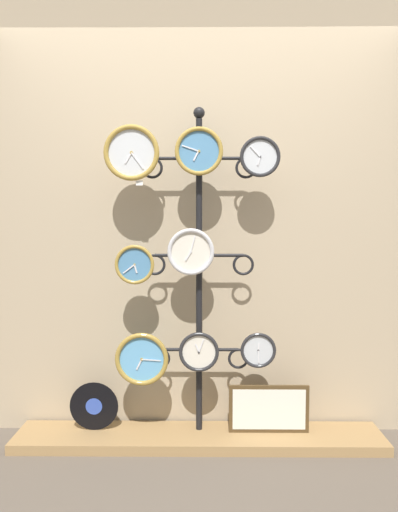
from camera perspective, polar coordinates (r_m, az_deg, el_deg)
The scene contains 15 objects.
ground_plane at distance 2.89m, azimuth -0.07°, elevation -23.49°, with size 12.00×12.00×0.00m, color brown.
shop_wall at distance 3.12m, azimuth 0.04°, elevation 5.31°, with size 4.40×0.04×2.80m.
low_shelf at distance 3.19m, azimuth -0.00°, elevation -20.07°, with size 2.20×0.36×0.06m.
display_stand at distance 3.04m, azimuth 0.01°, elevation -9.03°, with size 0.68×0.42×1.99m.
clock_top_left at distance 2.92m, azimuth -7.72°, elevation 11.62°, with size 0.32×0.04×0.32m.
clock_top_center at distance 2.91m, azimuth -0.06°, elevation 11.89°, with size 0.28×0.04×0.28m.
clock_top_right at distance 2.92m, azimuth 6.99°, elevation 11.19°, with size 0.23×0.04×0.23m.
clock_middle_left at distance 2.89m, azimuth -7.37°, elevation -0.98°, with size 0.23×0.04×0.23m.
clock_middle_center at distance 2.89m, azimuth -0.94°, elevation 0.49°, with size 0.27×0.04×0.27m.
clock_bottom_left at distance 2.99m, azimuth -6.56°, elevation -11.62°, with size 0.31×0.04×0.31m.
clock_bottom_center at distance 2.96m, azimuth -0.01°, elevation -10.88°, with size 0.24×0.04×0.24m.
clock_bottom_right at distance 2.98m, azimuth 6.78°, elevation -10.63°, with size 0.21×0.04×0.21m.
vinyl_record at distance 3.22m, azimuth -11.91°, elevation -16.45°, with size 0.30×0.01×0.30m.
picture_frame at distance 3.16m, azimuth 7.99°, elevation -16.92°, with size 0.48×0.02×0.29m.
price_tag_upper at distance 2.90m, azimuth -6.83°, elevation 8.29°, with size 0.04×0.00×0.03m.
Camera 1 is at (0.03, -2.55, 1.35)m, focal length 35.00 mm.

